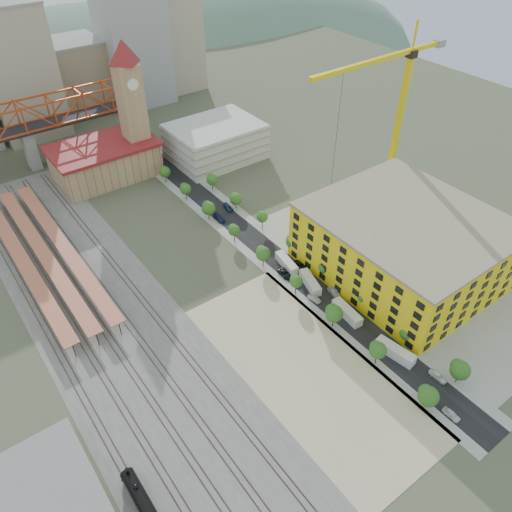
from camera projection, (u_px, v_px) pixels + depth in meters
ground at (244, 290)px, 140.73m from camera, size 400.00×400.00×0.00m
ballast_strip at (99, 308)px, 135.05m from camera, size 36.00×165.00×0.06m
dirt_lot at (307, 369)px, 119.29m from camera, size 28.00×67.00×0.06m
street_asphalt at (258, 243)px, 157.38m from camera, size 12.00×170.00×0.06m
sidewalk_west at (244, 249)px, 154.86m from camera, size 3.00×170.00×0.04m
sidewalk_east at (272, 236)px, 159.92m from camera, size 3.00×170.00×0.04m
construction_pad at (405, 265)px, 148.95m from camera, size 50.00×90.00×0.06m
rail_tracks at (92, 311)px, 134.15m from camera, size 26.56×160.00×0.18m
platform_canopies at (43, 252)px, 147.34m from camera, size 16.00×80.00×4.12m
station_hall at (105, 160)px, 185.18m from camera, size 38.00×24.00×13.10m
clock_tower at (130, 96)px, 175.93m from camera, size 12.00×12.00×52.00m
parking_garage at (215, 141)px, 196.34m from camera, size 34.00×26.00×14.00m
truss_bridge at (22, 122)px, 182.55m from camera, size 94.00×9.60×25.60m
construction_building at (405, 244)px, 141.62m from camera, size 44.60×50.60×18.80m
street_trees at (277, 259)px, 151.19m from camera, size 15.40×124.40×8.00m
skyline at (69, 65)px, 218.16m from camera, size 133.00×46.00×60.00m
distant_hills at (94, 151)px, 373.63m from camera, size 647.00×264.00×227.00m
tower_crane at (396, 99)px, 154.79m from camera, size 54.97×2.79×58.69m
site_trailer_a at (395, 352)px, 121.60m from camera, size 4.36×10.57×2.81m
site_trailer_b at (347, 313)px, 131.92m from camera, size 3.43×10.05×2.70m
site_trailer_c at (310, 282)px, 141.11m from camera, size 5.17×10.05×2.66m
site_trailer_d at (287, 263)px, 147.70m from camera, size 3.97×9.91×2.64m
car_0 at (451, 414)px, 108.95m from camera, size 1.72×4.19×1.42m
car_1 at (314, 299)px, 136.96m from camera, size 1.97×4.19×1.33m
car_2 at (285, 274)px, 144.95m from camera, size 2.65×5.14×1.39m
car_3 at (219, 218)px, 166.53m from camera, size 2.49×5.43×1.54m
car_4 at (438, 376)px, 116.77m from camera, size 2.01×4.68×1.57m
car_5 at (334, 293)px, 138.68m from camera, size 2.33×4.88×1.54m
car_6 at (300, 266)px, 147.75m from camera, size 2.42×5.00×1.37m
car_7 at (228, 208)px, 171.49m from camera, size 2.72×5.22×1.44m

